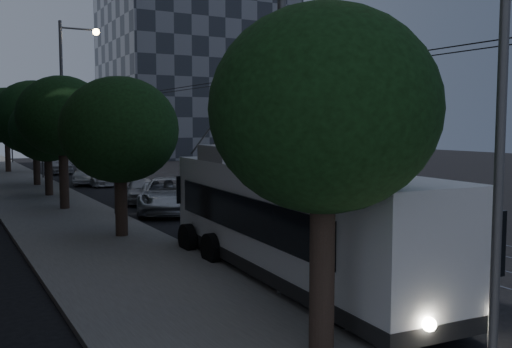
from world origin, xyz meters
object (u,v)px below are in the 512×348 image
Objects in this scene: pickup_silver at (168,195)px; car_white_d at (58,164)px; trolleybus at (287,219)px; car_white_c at (90,174)px; streetlamp_far at (69,89)px; car_white_b at (97,175)px; car_white_a at (141,190)px; streetlamp_near at (297,24)px.

pickup_silver is 1.28× the size of car_white_d.
trolleybus is 27.51m from car_white_c.
car_white_d is 13.92m from streetlamp_far.
car_white_d is (-0.63, 11.00, 0.09)m from car_white_b.
car_white_c is at bearing 106.69° from car_white_a.
streetlamp_near is (-1.44, -38.98, 5.72)m from car_white_d.
car_white_c is at bearing 86.43° from streetlamp_near.
car_white_d is 39.43m from streetlamp_near.
car_white_d is at bearing 92.65° from trolleybus.
streetlamp_far reaches higher than pickup_silver.
streetlamp_near is at bearing -70.07° from car_white_c.
pickup_silver is 13.48m from streetlamp_far.
car_white_c is at bearing 91.47° from trolleybus.
streetlamp_far is at bearing -101.09° from car_white_c.
streetlamp_far is (-0.00, 26.32, -0.13)m from streetlamp_near.
car_white_a is at bearing -76.78° from streetlamp_far.
pickup_silver is at bearing -65.45° from car_white_c.
streetlamp_near is at bearing -101.60° from car_white_b.
car_white_b is 1.03× the size of car_white_d.
trolleybus is 5.14m from streetlamp_near.
car_white_c is at bearing 112.64° from pickup_silver.
streetlamp_far reaches higher than car_white_d.
car_white_d reaches higher than car_white_c.
streetlamp_far is at bearing 95.39° from trolleybus.
car_white_b is 0.99m from car_white_c.
trolleybus reaches higher than car_white_d.
trolleybus reaches higher than car_white_a.
trolleybus is at bearing -68.86° from car_white_c.
streetlamp_far reaches higher than trolleybus.
car_white_c reaches higher than car_white_b.
car_white_d reaches higher than car_white_b.
car_white_c is (-0.27, 0.95, 0.03)m from car_white_b.
pickup_silver is (1.40, 12.74, -0.81)m from trolleybus.
pickup_silver reaches higher than car_white_d.
car_white_b is 6.28m from streetlamp_far.
car_white_a is at bearing 113.43° from pickup_silver.
streetlamp_near is (-1.95, -17.98, 5.83)m from car_white_a.
car_white_a is 10.28m from streetlamp_far.
streetlamp_near is at bearing -110.85° from trolleybus.
car_white_b is at bearing 105.22° from car_white_a.
streetlamp_far is at bearing -148.59° from car_white_b.
trolleybus is at bearing 65.33° from streetlamp_near.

